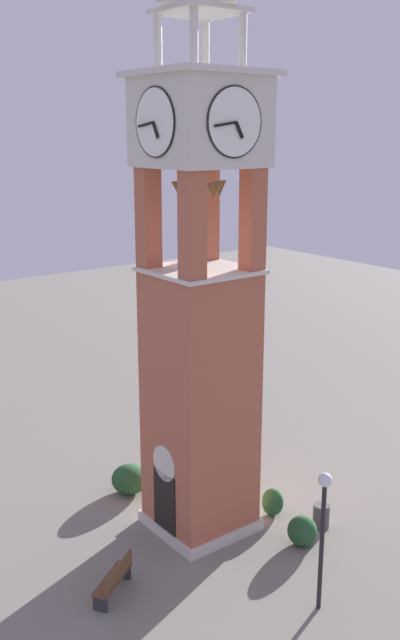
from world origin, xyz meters
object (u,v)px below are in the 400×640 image
Objects in this scene: park_bench at (114,579)px; lamp_post at (323,516)px; clock_tower at (200,312)px; trash_bin at (321,516)px.

park_bench is 5.87m from lamp_post.
clock_tower is 4.27× the size of lamp_post.
lamp_post is 4.51m from trash_bin.
lamp_post reaches higher than park_bench.
clock_tower is 10.55× the size of park_bench.
clock_tower reaches higher than park_bench.
clock_tower is 6.62m from lamp_post.
park_bench is at bearing -132.86° from lamp_post.
park_bench is at bearing -98.98° from trash_bin.
park_bench is 6.94m from trash_bin.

